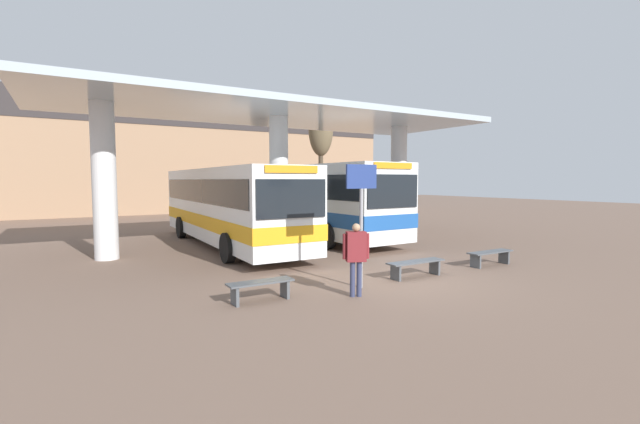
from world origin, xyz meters
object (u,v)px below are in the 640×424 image
(waiting_bench_near_pillar, at_px, (416,265))
(waiting_bench_mid_platform, at_px, (261,287))
(transit_bus_left_bay, at_px, (228,203))
(waiting_bench_far_platform, at_px, (490,255))
(pedestrian_waiting, at_px, (356,252))
(poplar_tree_behind_left, at_px, (321,131))
(info_sign_platform, at_px, (361,201))
(transit_bus_center_bay, at_px, (305,197))

(waiting_bench_near_pillar, distance_m, waiting_bench_mid_platform, 4.69)
(transit_bus_left_bay, xyz_separation_m, waiting_bench_far_platform, (5.78, -8.42, -1.43))
(waiting_bench_near_pillar, xyz_separation_m, pedestrian_waiting, (-2.62, -0.77, 0.70))
(waiting_bench_near_pillar, height_order, poplar_tree_behind_left, poplar_tree_behind_left)
(waiting_bench_near_pillar, height_order, info_sign_platform, info_sign_platform)
(waiting_bench_mid_platform, relative_size, waiting_bench_far_platform, 0.87)
(transit_bus_center_bay, height_order, poplar_tree_behind_left, poplar_tree_behind_left)
(waiting_bench_far_platform, distance_m, pedestrian_waiting, 5.90)
(waiting_bench_mid_platform, distance_m, waiting_bench_far_platform, 7.88)
(waiting_bench_far_platform, relative_size, poplar_tree_behind_left, 0.20)
(transit_bus_left_bay, bearing_deg, info_sign_platform, 94.69)
(waiting_bench_near_pillar, xyz_separation_m, info_sign_platform, (-2.02, -0.15, 1.87))
(transit_bus_left_bay, relative_size, poplar_tree_behind_left, 1.44)
(waiting_bench_near_pillar, distance_m, pedestrian_waiting, 2.82)
(transit_bus_left_bay, height_order, pedestrian_waiting, transit_bus_left_bay)
(waiting_bench_mid_platform, relative_size, poplar_tree_behind_left, 0.18)
(poplar_tree_behind_left, bearing_deg, waiting_bench_near_pillar, -113.30)
(transit_bus_left_bay, distance_m, info_sign_platform, 8.61)
(transit_bus_center_bay, height_order, waiting_bench_near_pillar, transit_bus_center_bay)
(transit_bus_center_bay, bearing_deg, poplar_tree_behind_left, -126.82)
(transit_bus_center_bay, distance_m, waiting_bench_near_pillar, 9.59)
(waiting_bench_mid_platform, height_order, info_sign_platform, info_sign_platform)
(waiting_bench_mid_platform, height_order, pedestrian_waiting, pedestrian_waiting)
(transit_bus_left_bay, height_order, waiting_bench_near_pillar, transit_bus_left_bay)
(transit_bus_left_bay, bearing_deg, poplar_tree_behind_left, -135.45)
(waiting_bench_near_pillar, bearing_deg, transit_bus_left_bay, 107.11)
(pedestrian_waiting, bearing_deg, transit_bus_left_bay, 112.18)
(waiting_bench_mid_platform, bearing_deg, info_sign_platform, -3.28)
(transit_bus_left_bay, xyz_separation_m, waiting_bench_mid_platform, (-2.10, -8.42, -1.44))
(waiting_bench_mid_platform, bearing_deg, transit_bus_center_bay, 55.99)
(waiting_bench_far_platform, distance_m, poplar_tree_behind_left, 20.02)
(transit_bus_left_bay, relative_size, waiting_bench_mid_platform, 8.08)
(waiting_bench_near_pillar, height_order, waiting_bench_far_platform, same)
(poplar_tree_behind_left, bearing_deg, transit_bus_center_bay, -124.74)
(waiting_bench_near_pillar, xyz_separation_m, poplar_tree_behind_left, (7.97, 18.50, 5.98))
(poplar_tree_behind_left, bearing_deg, pedestrian_waiting, -118.78)
(waiting_bench_mid_platform, xyz_separation_m, poplar_tree_behind_left, (12.65, 18.50, 5.99))
(info_sign_platform, distance_m, pedestrian_waiting, 1.44)
(waiting_bench_far_platform, height_order, pedestrian_waiting, pedestrian_waiting)
(waiting_bench_far_platform, relative_size, info_sign_platform, 0.55)
(transit_bus_center_bay, bearing_deg, waiting_bench_mid_platform, 53.91)
(transit_bus_center_bay, distance_m, waiting_bench_mid_platform, 11.36)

